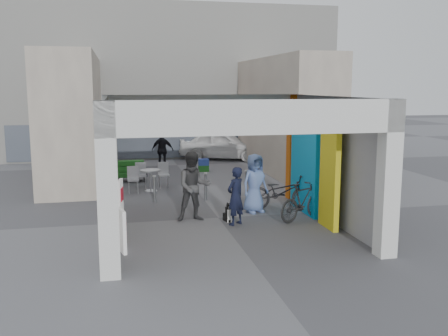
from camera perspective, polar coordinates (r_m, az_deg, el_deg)
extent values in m
plane|color=slate|center=(14.51, -0.67, -5.71)|extent=(90.00, 90.00, 0.00)
cube|color=silver|center=(9.94, -13.16, -2.61)|extent=(0.40, 0.40, 3.50)
cube|color=silver|center=(15.86, -12.83, 1.80)|extent=(0.40, 0.40, 3.50)
cube|color=silver|center=(11.50, 18.28, -1.24)|extent=(0.40, 0.40, 3.50)
cube|color=#CB580B|center=(16.88, 7.99, 2.39)|extent=(0.40, 0.40, 3.50)
plane|color=beige|center=(12.89, -12.96, 0.10)|extent=(0.00, 6.40, 6.40)
plane|color=#959499|center=(14.13, 12.16, 0.92)|extent=(0.00, 6.40, 6.40)
cube|color=#0D94D1|center=(15.16, 9.22, 0.23)|extent=(0.15, 2.00, 2.80)
cube|color=yellow|center=(13.52, 11.98, -0.95)|extent=(0.15, 1.00, 2.80)
plane|color=beige|center=(13.04, 0.18, 8.17)|extent=(6.40, 6.40, 0.00)
cube|color=silver|center=(16.04, -2.16, 7.13)|extent=(6.40, 0.30, 0.70)
cube|color=silver|center=(10.09, 3.89, 5.81)|extent=(6.40, 0.30, 0.70)
cube|color=white|center=(16.21, -2.26, 6.97)|extent=(4.20, 0.05, 0.55)
cube|color=silver|center=(27.87, -6.50, 9.76)|extent=(18.00, 4.00, 8.00)
cube|color=#515966|center=(25.98, -5.93, 3.17)|extent=(16.20, 0.06, 1.80)
cube|color=white|center=(25.72, -10.46, 7.03)|extent=(2.60, 0.06, 0.50)
cube|color=red|center=(26.06, -2.69, 7.20)|extent=(2.20, 0.06, 0.50)
cube|color=#BDB09C|center=(21.34, -16.81, 5.54)|extent=(2.00, 9.00, 5.00)
cube|color=#BDB09C|center=(22.48, 6.82, 6.04)|extent=(2.00, 9.00, 5.00)
cylinder|color=gray|center=(16.46, -7.93, -2.43)|extent=(0.09, 0.09, 0.87)
cylinder|color=gray|center=(16.61, -2.12, -2.17)|extent=(0.09, 0.09, 0.91)
cylinder|color=gray|center=(17.19, 2.56, -1.79)|extent=(0.09, 0.09, 0.90)
cube|color=white|center=(11.73, -11.59, -7.03)|extent=(0.20, 0.55, 1.00)
cube|color=red|center=(11.71, -11.40, -6.79)|extent=(0.12, 0.38, 0.40)
cube|color=white|center=(15.34, -11.76, -3.16)|extent=(0.18, 0.56, 1.00)
cube|color=red|center=(15.33, -11.61, -2.97)|extent=(0.11, 0.39, 0.40)
cylinder|color=#B5B5BB|center=(18.27, -8.38, -1.45)|extent=(0.06, 0.06, 0.76)
cylinder|color=#B5B5BB|center=(18.34, -8.36, -2.58)|extent=(0.46, 0.46, 0.02)
cylinder|color=#B5B5BB|center=(18.20, -8.41, -0.29)|extent=(0.73, 0.73, 0.05)
cube|color=#B5B5BB|center=(18.06, -10.32, -2.09)|extent=(0.40, 0.40, 0.47)
cube|color=#B5B5BB|center=(18.16, -10.38, -0.53)|extent=(0.40, 0.05, 0.47)
cube|color=#B5B5BB|center=(18.85, -6.89, -1.53)|extent=(0.40, 0.40, 0.47)
cube|color=#B5B5BB|center=(18.95, -6.97, -0.03)|extent=(0.40, 0.05, 0.47)
cube|color=#B5B5BB|center=(18.90, -9.45, -1.56)|extent=(0.40, 0.40, 0.47)
cube|color=#B5B5BB|center=(19.00, -9.52, -0.07)|extent=(0.40, 0.05, 0.47)
cube|color=black|center=(20.29, -10.54, -1.07)|extent=(1.24, 0.62, 0.31)
cube|color=#1C5B1A|center=(20.11, -10.54, -0.72)|extent=(1.03, 0.36, 0.19)
cube|color=#1C5B1A|center=(20.23, -10.57, -0.07)|extent=(1.03, 0.36, 0.19)
cube|color=#1C5B1A|center=(20.35, -10.60, 0.58)|extent=(1.03, 0.36, 0.19)
cube|color=#1C5B1A|center=(22.31, -2.35, -0.02)|extent=(0.46, 0.37, 0.28)
cube|color=#273E92|center=(22.27, -2.36, 0.69)|extent=(0.46, 0.37, 0.28)
cube|color=black|center=(14.15, 0.48, -5.65)|extent=(0.21, 0.28, 0.21)
cube|color=black|center=(14.01, 0.58, -5.14)|extent=(0.17, 0.14, 0.32)
cube|color=silver|center=(13.94, 0.65, -5.36)|extent=(0.13, 0.03, 0.30)
cylinder|color=silver|center=(13.97, 0.44, -5.77)|extent=(0.04, 0.04, 0.25)
cylinder|color=silver|center=(13.99, 0.83, -5.75)|extent=(0.04, 0.04, 0.25)
sphere|color=black|center=(13.94, 0.60, -4.38)|extent=(0.17, 0.17, 0.17)
cube|color=silver|center=(13.86, 0.68, -4.54)|extent=(0.07, 0.11, 0.05)
cone|color=black|center=(13.95, 0.39, -4.04)|extent=(0.06, 0.06, 0.07)
cone|color=black|center=(13.97, 0.74, -4.02)|extent=(0.06, 0.06, 0.07)
imported|color=black|center=(13.62, 1.33, -3.23)|extent=(0.70, 0.65, 1.61)
imported|color=#3D3E40|center=(14.02, -3.48, -2.14)|extent=(0.96, 0.75, 1.96)
imported|color=#5C77B4|center=(14.97, 3.53, -1.76)|extent=(1.02, 0.86, 1.78)
imported|color=black|center=(23.11, -7.04, 2.05)|extent=(1.09, 0.70, 1.73)
imported|color=black|center=(15.46, 6.51, -2.72)|extent=(2.21, 1.10, 1.11)
imported|color=black|center=(14.33, 8.98, -3.78)|extent=(1.83, 1.32, 1.09)
imported|color=white|center=(25.93, -0.15, 2.66)|extent=(4.75, 3.42, 1.50)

